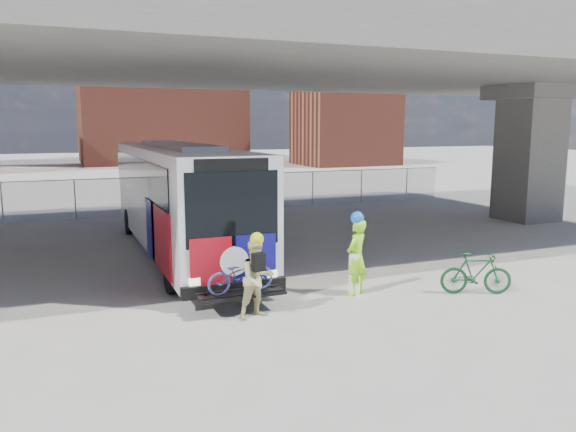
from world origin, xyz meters
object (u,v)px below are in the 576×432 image
cyclist_tan (257,278)px  bollard (354,271)px  bike_parked (476,273)px  cyclist_hivis (357,255)px  bus (179,191)px

cyclist_tan → bollard: bearing=0.5°
cyclist_tan → bike_parked: bearing=-17.7°
cyclist_hivis → bus: bearing=-97.0°
cyclist_hivis → cyclist_tan: 2.98m
bike_parked → bus: bearing=63.4°
bus → cyclist_hivis: 7.15m
bus → cyclist_tan: bearing=-88.0°
cyclist_tan → bike_parked: (5.73, -0.46, -0.38)m
bus → cyclist_tan: (0.24, -7.02, -1.19)m
cyclist_hivis → bollard: bearing=-33.4°
bike_parked → cyclist_hivis: bearing=92.7°
bollard → bike_parked: (2.88, -1.15, -0.07)m
bus → bike_parked: size_ratio=7.23×
bollard → bike_parked: bearing=-21.8°
bollard → bus: bearing=116.0°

